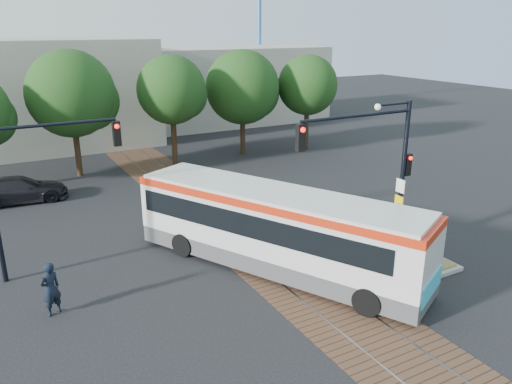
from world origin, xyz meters
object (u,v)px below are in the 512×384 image
Objects in this scene: officer at (51,289)px; signal_pole_main at (381,156)px; signal_pole_left at (24,176)px; city_bus at (275,226)px; parked_car at (20,190)px; traffic_island at (393,243)px.

signal_pole_main is at bearing 147.26° from officer.
officer is (0.09, -3.19, -2.95)m from signal_pole_left.
city_bus reaches higher than parked_car.
signal_pole_left is 1.26× the size of parked_car.
traffic_island is 0.87× the size of signal_pole_main.
city_bus is 15.31m from parked_car.
traffic_island is 2.85× the size of officer.
parked_car is (-7.87, 13.09, -1.05)m from city_bus.
officer is at bearing 147.84° from city_bus.
signal_pole_main reaches higher than signal_pole_left.
city_bus reaches higher than traffic_island.
officer is at bearing -175.77° from parked_car.
signal_pole_main reaches higher than traffic_island.
parked_car is (-13.02, 14.10, 0.36)m from traffic_island.
signal_pole_left is at bearing -176.45° from parked_car.
signal_pole_left is 4.34m from officer.
traffic_island is at bearing -5.36° from signal_pole_main.
parked_car reaches higher than traffic_island.
officer is (-12.14, 1.62, -3.25)m from signal_pole_main.
city_bus is 2.42× the size of parked_car.
signal_pole_left is at bearing 159.64° from traffic_island.
city_bus is at bearing 167.58° from signal_pole_main.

